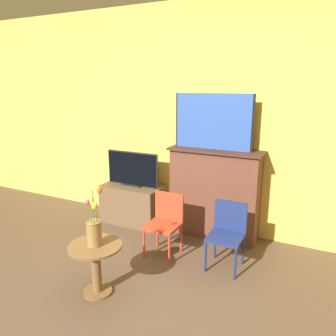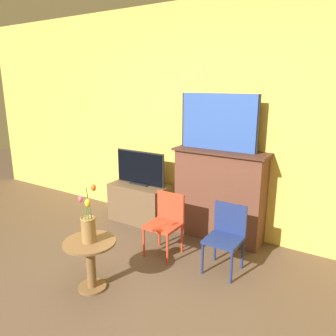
{
  "view_description": "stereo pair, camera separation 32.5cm",
  "coord_description": "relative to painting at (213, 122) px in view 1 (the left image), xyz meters",
  "views": [
    {
      "loc": [
        1.42,
        -1.57,
        1.79
      ],
      "look_at": [
        0.02,
        1.25,
        0.97
      ],
      "focal_mm": 35.0,
      "sensor_mm": 36.0,
      "label": 1
    },
    {
      "loc": [
        1.7,
        -1.41,
        1.79
      ],
      "look_at": [
        0.02,
        1.25,
        0.97
      ],
      "focal_mm": 35.0,
      "sensor_mm": 36.0,
      "label": 2
    }
  ],
  "objects": [
    {
      "name": "ground_plane",
      "position": [
        -0.24,
        -1.95,
        -1.37
      ],
      "size": [
        14.0,
        14.0,
        0.0
      ],
      "primitive_type": "plane",
      "color": "brown"
    },
    {
      "name": "wall_back",
      "position": [
        -0.24,
        0.18,
        -0.02
      ],
      "size": [
        8.0,
        0.06,
        2.7
      ],
      "color": "#EAC651",
      "rests_on": "ground"
    },
    {
      "name": "fireplace_mantel",
      "position": [
        0.05,
        -0.01,
        -0.83
      ],
      "size": [
        1.08,
        0.36,
        1.06
      ],
      "color": "brown",
      "rests_on": "ground"
    },
    {
      "name": "painting",
      "position": [
        0.0,
        0.0,
        0.0
      ],
      "size": [
        0.91,
        0.03,
        0.62
      ],
      "color": "black",
      "rests_on": "fireplace_mantel"
    },
    {
      "name": "tv_stand",
      "position": [
        -1.03,
        -0.09,
        -1.12
      ],
      "size": [
        0.77,
        0.45,
        0.5
      ],
      "color": "brown",
      "rests_on": "ground"
    },
    {
      "name": "tv_monitor",
      "position": [
        -1.03,
        -0.08,
        -0.66
      ],
      "size": [
        0.73,
        0.12,
        0.44
      ],
      "color": "black",
      "rests_on": "tv_stand"
    },
    {
      "name": "chair_red",
      "position": [
        -0.28,
        -0.64,
        -0.99
      ],
      "size": [
        0.33,
        0.33,
        0.65
      ],
      "color": "red",
      "rests_on": "ground"
    },
    {
      "name": "chair_blue",
      "position": [
        0.39,
        -0.6,
        -0.99
      ],
      "size": [
        0.33,
        0.33,
        0.65
      ],
      "color": "navy",
      "rests_on": "ground"
    },
    {
      "name": "side_table",
      "position": [
        -0.49,
        -1.54,
        -1.07
      ],
      "size": [
        0.46,
        0.46,
        0.46
      ],
      "color": "brown",
      "rests_on": "ground"
    },
    {
      "name": "vase_tulips",
      "position": [
        -0.49,
        -1.54,
        -0.76
      ],
      "size": [
        0.15,
        0.17,
        0.52
      ],
      "color": "olive",
      "rests_on": "side_table"
    }
  ]
}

